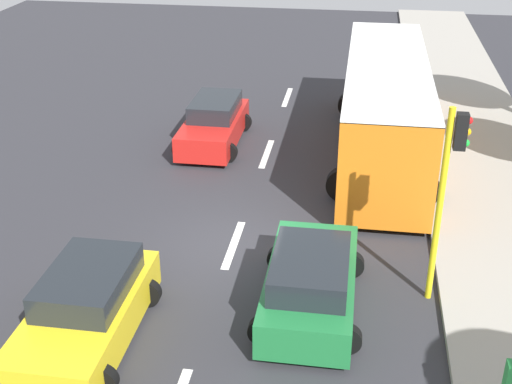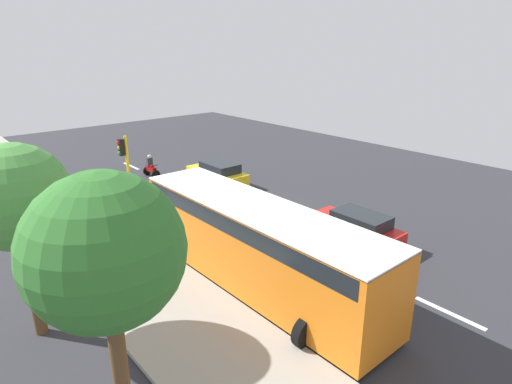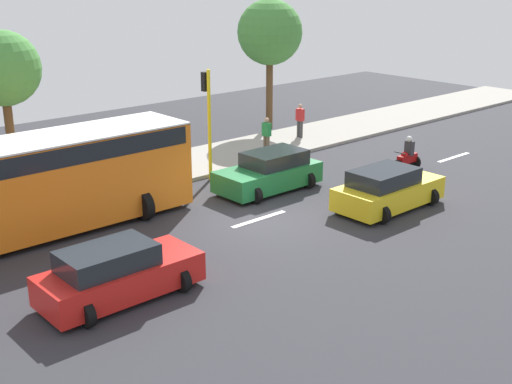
% 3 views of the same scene
% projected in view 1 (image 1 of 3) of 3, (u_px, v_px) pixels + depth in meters
% --- Properties ---
extents(ground_plane, '(40.00, 60.00, 0.10)m').
position_uv_depth(ground_plane, '(234.00, 246.00, 17.58)').
color(ground_plane, '#2D2D33').
extents(lane_stripe_mid, '(0.20, 2.40, 0.01)m').
position_uv_depth(lane_stripe_mid, '(234.00, 245.00, 17.56)').
color(lane_stripe_mid, white).
rests_on(lane_stripe_mid, ground).
extents(lane_stripe_south, '(0.20, 2.40, 0.01)m').
position_uv_depth(lane_stripe_south, '(267.00, 154.00, 22.88)').
color(lane_stripe_south, white).
rests_on(lane_stripe_south, ground).
extents(lane_stripe_far_south, '(0.20, 2.40, 0.01)m').
position_uv_depth(lane_stripe_far_south, '(287.00, 97.00, 28.19)').
color(lane_stripe_far_south, white).
rests_on(lane_stripe_far_south, ground).
extents(car_green, '(2.30, 4.23, 1.52)m').
position_uv_depth(car_green, '(311.00, 282.00, 14.75)').
color(car_green, '#1E7238').
rests_on(car_green, ground).
extents(car_red, '(2.15, 4.27, 1.52)m').
position_uv_depth(car_red, '(214.00, 124.00, 23.43)').
color(car_red, red).
rests_on(car_red, ground).
extents(car_yellow_cab, '(2.29, 4.28, 1.52)m').
position_uv_depth(car_yellow_cab, '(86.00, 310.00, 13.84)').
color(car_yellow_cab, yellow).
rests_on(car_yellow_cab, ground).
extents(city_bus, '(3.20, 11.00, 3.16)m').
position_uv_depth(city_bus, '(385.00, 102.00, 21.97)').
color(city_bus, orange).
rests_on(city_bus, ground).
extents(traffic_light_corner, '(0.49, 0.24, 4.50)m').
position_uv_depth(traffic_light_corner, '(448.00, 180.00, 14.19)').
color(traffic_light_corner, yellow).
rests_on(traffic_light_corner, ground).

